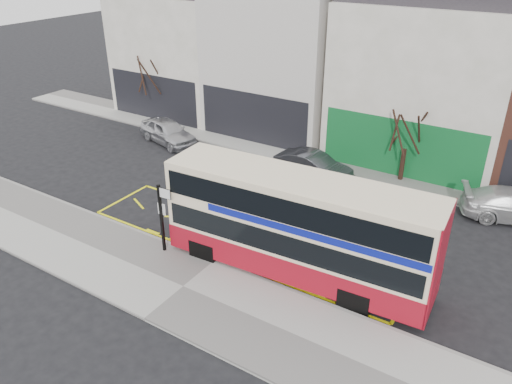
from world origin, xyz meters
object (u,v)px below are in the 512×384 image
Objects in this scene: bus_stop_post at (162,212)px; car_grey at (313,166)px; double_decker_bus at (298,226)px; street_tree_right at (409,120)px; car_silver at (168,132)px; street_tree_left at (151,65)px.

bus_stop_post is 0.70× the size of car_grey.
bus_stop_post is (-5.10, -1.62, -0.19)m from double_decker_bus.
street_tree_right is (5.91, 11.55, 1.44)m from bus_stop_post.
bus_stop_post reaches higher than car_grey.
street_tree_left is at bearing 68.58° from car_silver.
car_silver reaches higher than car_grey.
double_decker_bus is 2.06× the size of street_tree_right.
car_grey is at bearing -72.57° from car_silver.
street_tree_left is 1.13× the size of street_tree_right.
street_tree_left reaches higher than car_silver.
street_tree_right is (13.85, 2.30, 2.62)m from car_silver.
car_grey is (1.86, 9.50, -1.23)m from bus_stop_post.
street_tree_left reaches higher than double_decker_bus.
car_grey is (-3.24, 7.88, -1.41)m from double_decker_bus.
car_silver is (-7.94, 9.26, -1.18)m from bus_stop_post.
street_tree_right is at bearing -1.42° from street_tree_left.
car_grey is 5.27m from street_tree_right.
double_decker_bus is 2.41× the size of car_grey.
street_tree_left reaches higher than car_grey.
double_decker_bus is 5.35m from bus_stop_post.
bus_stop_post is at bearing -165.57° from double_decker_bus.
car_silver is 0.88× the size of street_tree_right.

